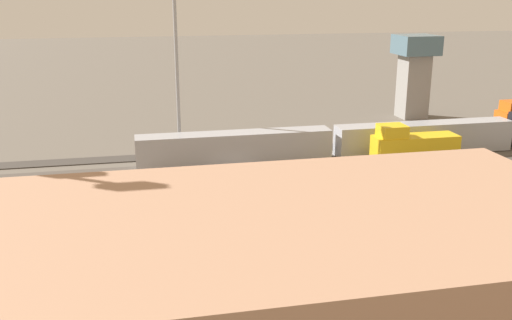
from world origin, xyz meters
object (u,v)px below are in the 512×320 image
(train_on_track_1, at_px, (412,138))
(light_mast_0, at_px, (175,30))
(maintenance_shed, at_px, (202,301))
(control_tower, at_px, (414,70))
(train_on_track_2, at_px, (413,149))

(train_on_track_1, height_order, light_mast_0, light_mast_0)
(maintenance_shed, bearing_deg, control_tower, -125.16)
(train_on_track_1, height_order, control_tower, control_tower)
(train_on_track_1, distance_m, train_on_track_2, 5.58)
(train_on_track_1, bearing_deg, light_mast_0, -15.28)
(train_on_track_1, distance_m, maintenance_shed, 49.22)
(maintenance_shed, relative_size, control_tower, 3.25)
(train_on_track_2, relative_size, light_mast_0, 0.43)
(light_mast_0, bearing_deg, control_tower, -162.34)
(train_on_track_2, relative_size, control_tower, 0.76)
(light_mast_0, distance_m, maintenance_shed, 47.17)
(train_on_track_1, distance_m, control_tower, 23.00)
(control_tower, bearing_deg, light_mast_0, 17.66)
(train_on_track_2, bearing_deg, maintenance_shed, 49.22)
(train_on_track_1, xyz_separation_m, train_on_track_2, (2.49, 5.00, 0.04))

